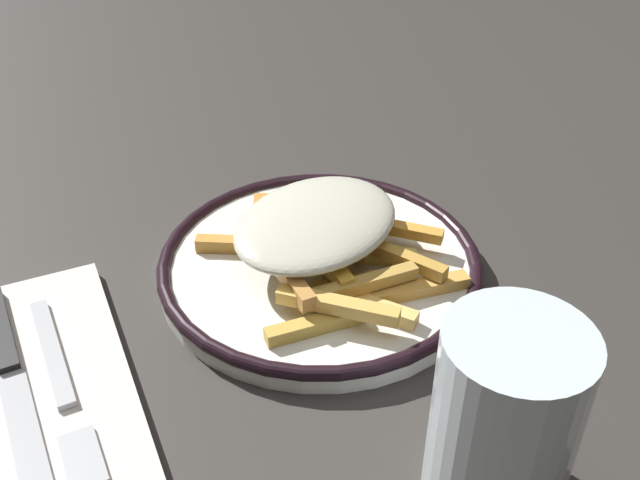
% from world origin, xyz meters
% --- Properties ---
extents(ground_plane, '(2.60, 2.60, 0.00)m').
position_xyz_m(ground_plane, '(0.00, 0.00, 0.00)').
color(ground_plane, '#33302D').
extents(plate, '(0.26, 0.26, 0.02)m').
position_xyz_m(plate, '(0.00, 0.00, 0.01)').
color(plate, white).
rests_on(plate, ground_plane).
extents(fries_heap, '(0.18, 0.19, 0.04)m').
position_xyz_m(fries_heap, '(-0.00, -0.00, 0.04)').
color(fries_heap, '#F0C368').
rests_on(fries_heap, plate).
extents(napkin, '(0.16, 0.24, 0.01)m').
position_xyz_m(napkin, '(0.24, 0.02, 0.01)').
color(napkin, silver).
rests_on(napkin, ground_plane).
extents(fork, '(0.02, 0.18, 0.01)m').
position_xyz_m(fork, '(0.21, 0.03, 0.01)').
color(fork, silver).
rests_on(fork, napkin).
extents(knife, '(0.02, 0.21, 0.01)m').
position_xyz_m(knife, '(0.24, 0.00, 0.01)').
color(knife, black).
rests_on(knife, napkin).
extents(water_glass, '(0.08, 0.08, 0.12)m').
position_xyz_m(water_glass, '(0.01, 0.22, 0.06)').
color(water_glass, silver).
rests_on(water_glass, ground_plane).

